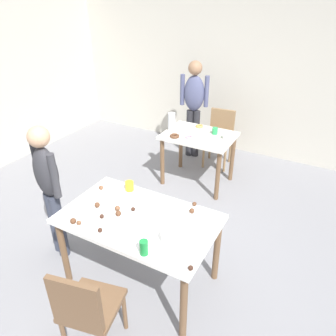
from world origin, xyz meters
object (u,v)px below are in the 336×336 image
object	(u,v)px
mixing_bowl	(174,237)
soda_can	(144,248)
dining_table_far	(199,143)
person_girl_near	(48,184)
chair_near_table	(86,308)
person_adult_far	(194,101)
dining_table_near	(139,225)
pitcher_far	(172,122)
chair_far_table	(220,134)

from	to	relation	value
mixing_bowl	soda_can	bearing A→B (deg)	-119.46
dining_table_far	person_girl_near	xyz separation A→B (m)	(-0.69, -2.01, 0.24)
dining_table_far	chair_near_table	xyz separation A→B (m)	(0.33, -2.70, -0.13)
chair_near_table	mixing_bowl	bearing A→B (deg)	62.08
mixing_bowl	soda_can	distance (m)	0.27
person_girl_near	soda_can	size ratio (longest dim) A/B	11.86
person_adult_far	soda_can	bearing A→B (deg)	-72.03
dining_table_near	pitcher_far	bearing A→B (deg)	109.70
dining_table_near	pitcher_far	xyz separation A→B (m)	(-0.67, 1.86, 0.22)
chair_far_table	pitcher_far	xyz separation A→B (m)	(-0.45, -0.77, 0.38)
person_adult_far	chair_near_table	bearing A→B (deg)	-77.68
chair_near_table	person_adult_far	world-z (taller)	person_adult_far
person_adult_far	dining_table_near	bearing A→B (deg)	-75.28
dining_table_far	chair_far_table	xyz separation A→B (m)	(0.06, 0.71, -0.13)
dining_table_near	soda_can	world-z (taller)	soda_can
dining_table_far	pitcher_far	bearing A→B (deg)	-171.44
dining_table_near	chair_far_table	xyz separation A→B (m)	(-0.22, 2.62, -0.16)
soda_can	chair_far_table	bearing A→B (deg)	99.46
soda_can	pitcher_far	bearing A→B (deg)	113.13
pitcher_far	mixing_bowl	bearing A→B (deg)	-61.42
dining_table_far	soda_can	xyz separation A→B (m)	(0.55, -2.27, 0.19)
person_girl_near	person_adult_far	xyz separation A→B (m)	(0.26, 2.76, 0.08)
pitcher_far	dining_table_far	bearing A→B (deg)	8.56
dining_table_near	chair_far_table	bearing A→B (deg)	94.75
chair_far_table	person_girl_near	bearing A→B (deg)	-105.23
person_girl_near	mixing_bowl	distance (m)	1.37
person_adult_far	pitcher_far	world-z (taller)	person_adult_far
soda_can	pitcher_far	size ratio (longest dim) A/B	0.48
soda_can	person_girl_near	bearing A→B (deg)	168.45
dining_table_near	person_adult_far	xyz separation A→B (m)	(-0.70, 2.67, 0.28)
dining_table_near	person_adult_far	distance (m)	2.77
chair_far_table	soda_can	distance (m)	3.03
dining_table_near	mixing_bowl	size ratio (longest dim) A/B	6.58
mixing_bowl	pitcher_far	bearing A→B (deg)	118.58
chair_near_table	dining_table_far	bearing A→B (deg)	96.90
person_girl_near	dining_table_far	bearing A→B (deg)	71.21
person_girl_near	pitcher_far	world-z (taller)	person_girl_near
chair_far_table	person_girl_near	xyz separation A→B (m)	(-0.74, -2.72, 0.36)
dining_table_near	chair_near_table	size ratio (longest dim) A/B	1.56
mixing_bowl	pitcher_far	world-z (taller)	pitcher_far
chair_near_table	chair_far_table	world-z (taller)	same
person_adult_far	soda_can	xyz separation A→B (m)	(0.98, -3.02, -0.13)
chair_near_table	person_girl_near	distance (m)	1.28
chair_near_table	pitcher_far	bearing A→B (deg)	105.21
person_girl_near	pitcher_far	bearing A→B (deg)	81.47
dining_table_near	dining_table_far	xyz separation A→B (m)	(-0.27, 1.92, -0.03)
dining_table_far	mixing_bowl	bearing A→B (deg)	-71.42
mixing_bowl	dining_table_far	bearing A→B (deg)	108.58
chair_near_table	person_adult_far	size ratio (longest dim) A/B	0.56
mixing_bowl	pitcher_far	size ratio (longest dim) A/B	0.80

